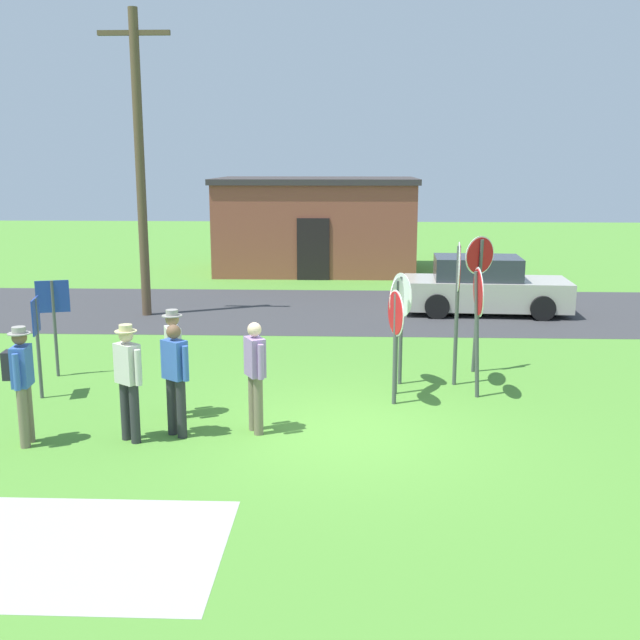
{
  "coord_description": "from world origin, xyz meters",
  "views": [
    {
      "loc": [
        0.11,
        -10.87,
        4.02
      ],
      "look_at": [
        -0.42,
        2.06,
        1.3
      ],
      "focal_mm": 42.86,
      "sensor_mm": 36.0,
      "label": 1
    }
  ],
  "objects_px": {
    "person_holding_notes": "(255,371)",
    "stop_sign_center_cluster": "(395,327)",
    "info_panel_leftmost": "(37,330)",
    "utility_pole": "(140,160)",
    "parked_car_on_street": "(484,287)",
    "person_in_teal": "(175,374)",
    "person_near_signs": "(174,357)",
    "stop_sign_rear_left": "(479,281)",
    "person_with_sunhat": "(128,376)",
    "person_on_left": "(21,377)",
    "info_panel_middle": "(54,311)",
    "stop_sign_leaning_right": "(396,316)",
    "stop_sign_low_front": "(478,308)",
    "stop_sign_far_back": "(401,309)",
    "stop_sign_nearest": "(458,286)"
  },
  "relations": [
    {
      "from": "stop_sign_leaning_right",
      "to": "person_holding_notes",
      "type": "bearing_deg",
      "value": -137.47
    },
    {
      "from": "parked_car_on_street",
      "to": "person_near_signs",
      "type": "bearing_deg",
      "value": -125.97
    },
    {
      "from": "info_panel_middle",
      "to": "stop_sign_far_back",
      "type": "bearing_deg",
      "value": -2.18
    },
    {
      "from": "utility_pole",
      "to": "parked_car_on_street",
      "type": "distance_m",
      "value": 9.55
    },
    {
      "from": "stop_sign_low_front",
      "to": "stop_sign_leaning_right",
      "type": "height_order",
      "value": "stop_sign_low_front"
    },
    {
      "from": "person_holding_notes",
      "to": "utility_pole",
      "type": "bearing_deg",
      "value": 114.53
    },
    {
      "from": "utility_pole",
      "to": "person_holding_notes",
      "type": "distance_m",
      "value": 10.06
    },
    {
      "from": "utility_pole",
      "to": "person_in_teal",
      "type": "height_order",
      "value": "utility_pole"
    },
    {
      "from": "stop_sign_low_front",
      "to": "stop_sign_leaning_right",
      "type": "bearing_deg",
      "value": 174.43
    },
    {
      "from": "info_panel_leftmost",
      "to": "stop_sign_leaning_right",
      "type": "bearing_deg",
      "value": 4.64
    },
    {
      "from": "utility_pole",
      "to": "info_panel_middle",
      "type": "xyz_separation_m",
      "value": [
        -0.15,
        -5.84,
        -2.75
      ]
    },
    {
      "from": "stop_sign_leaning_right",
      "to": "person_near_signs",
      "type": "height_order",
      "value": "stop_sign_leaning_right"
    },
    {
      "from": "stop_sign_nearest",
      "to": "stop_sign_rear_left",
      "type": "height_order",
      "value": "stop_sign_rear_left"
    },
    {
      "from": "parked_car_on_street",
      "to": "person_holding_notes",
      "type": "relative_size",
      "value": 2.6
    },
    {
      "from": "person_on_left",
      "to": "info_panel_middle",
      "type": "distance_m",
      "value": 3.64
    },
    {
      "from": "info_panel_leftmost",
      "to": "stop_sign_nearest",
      "type": "bearing_deg",
      "value": 8.65
    },
    {
      "from": "stop_sign_nearest",
      "to": "stop_sign_rear_left",
      "type": "relative_size",
      "value": 0.99
    },
    {
      "from": "stop_sign_nearest",
      "to": "info_panel_middle",
      "type": "distance_m",
      "value": 7.46
    },
    {
      "from": "stop_sign_nearest",
      "to": "person_in_teal",
      "type": "xyz_separation_m",
      "value": [
        -4.46,
        -2.82,
        -0.87
      ]
    },
    {
      "from": "parked_car_on_street",
      "to": "info_panel_leftmost",
      "type": "relative_size",
      "value": 2.51
    },
    {
      "from": "stop_sign_far_back",
      "to": "stop_sign_center_cluster",
      "type": "height_order",
      "value": "stop_sign_far_back"
    },
    {
      "from": "stop_sign_low_front",
      "to": "stop_sign_far_back",
      "type": "bearing_deg",
      "value": 148.96
    },
    {
      "from": "person_near_signs",
      "to": "stop_sign_center_cluster",
      "type": "bearing_deg",
      "value": 12.47
    },
    {
      "from": "person_near_signs",
      "to": "info_panel_middle",
      "type": "distance_m",
      "value": 3.54
    },
    {
      "from": "stop_sign_leaning_right",
      "to": "person_holding_notes",
      "type": "xyz_separation_m",
      "value": [
        -2.2,
        -2.01,
        -0.45
      ]
    },
    {
      "from": "person_holding_notes",
      "to": "stop_sign_center_cluster",
      "type": "bearing_deg",
      "value": 33.96
    },
    {
      "from": "parked_car_on_street",
      "to": "stop_sign_leaning_right",
      "type": "distance_m",
      "value": 7.9
    },
    {
      "from": "stop_sign_low_front",
      "to": "stop_sign_center_cluster",
      "type": "xyz_separation_m",
      "value": [
        -1.41,
        -0.43,
        -0.24
      ]
    },
    {
      "from": "person_near_signs",
      "to": "info_panel_leftmost",
      "type": "xyz_separation_m",
      "value": [
        -2.52,
        0.85,
        0.22
      ]
    },
    {
      "from": "utility_pole",
      "to": "person_in_teal",
      "type": "bearing_deg",
      "value": -72.41
    },
    {
      "from": "utility_pole",
      "to": "parked_car_on_street",
      "type": "relative_size",
      "value": 1.75
    },
    {
      "from": "utility_pole",
      "to": "info_panel_leftmost",
      "type": "distance_m",
      "value": 7.72
    },
    {
      "from": "stop_sign_low_front",
      "to": "info_panel_leftmost",
      "type": "relative_size",
      "value": 1.3
    },
    {
      "from": "stop_sign_center_cluster",
      "to": "person_near_signs",
      "type": "height_order",
      "value": "stop_sign_center_cluster"
    },
    {
      "from": "stop_sign_rear_left",
      "to": "person_near_signs",
      "type": "bearing_deg",
      "value": -151.67
    },
    {
      "from": "stop_sign_far_back",
      "to": "info_panel_middle",
      "type": "xyz_separation_m",
      "value": [
        -6.45,
        0.25,
        -0.13
      ]
    },
    {
      "from": "parked_car_on_street",
      "to": "info_panel_leftmost",
      "type": "height_order",
      "value": "info_panel_leftmost"
    },
    {
      "from": "person_with_sunhat",
      "to": "person_in_teal",
      "type": "relative_size",
      "value": 1.03
    },
    {
      "from": "person_holding_notes",
      "to": "info_panel_middle",
      "type": "xyz_separation_m",
      "value": [
        -4.13,
        2.87,
        0.32
      ]
    },
    {
      "from": "parked_car_on_street",
      "to": "stop_sign_low_front",
      "type": "xyz_separation_m",
      "value": [
        -1.4,
        -7.5,
        0.87
      ]
    },
    {
      "from": "stop_sign_rear_left",
      "to": "stop_sign_center_cluster",
      "type": "height_order",
      "value": "stop_sign_rear_left"
    },
    {
      "from": "stop_sign_nearest",
      "to": "person_holding_notes",
      "type": "xyz_separation_m",
      "value": [
        -3.31,
        -2.62,
        -0.87
      ]
    },
    {
      "from": "stop_sign_center_cluster",
      "to": "info_panel_leftmost",
      "type": "bearing_deg",
      "value": 179.31
    },
    {
      "from": "person_on_left",
      "to": "stop_sign_center_cluster",
      "type": "bearing_deg",
      "value": 21.26
    },
    {
      "from": "stop_sign_rear_left",
      "to": "info_panel_middle",
      "type": "height_order",
      "value": "stop_sign_rear_left"
    },
    {
      "from": "info_panel_leftmost",
      "to": "person_near_signs",
      "type": "bearing_deg",
      "value": -18.63
    },
    {
      "from": "person_on_left",
      "to": "person_near_signs",
      "type": "distance_m",
      "value": 2.29
    },
    {
      "from": "stop_sign_rear_left",
      "to": "person_in_teal",
      "type": "relative_size",
      "value": 1.56
    },
    {
      "from": "person_in_teal",
      "to": "info_panel_middle",
      "type": "bearing_deg",
      "value": 134.12
    },
    {
      "from": "person_holding_notes",
      "to": "person_in_teal",
      "type": "bearing_deg",
      "value": -170.09
    }
  ]
}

